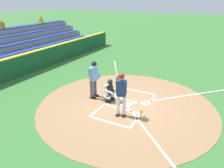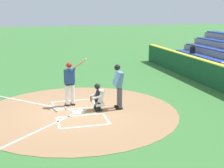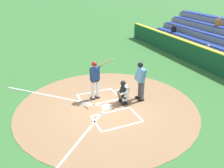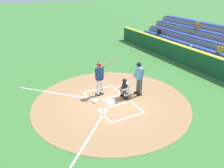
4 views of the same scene
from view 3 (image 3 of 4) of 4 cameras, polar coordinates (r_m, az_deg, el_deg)
name	(u,v)px [view 3 (image 3 of 4)]	position (r m, az deg, el deg)	size (l,w,h in m)	color
ground_plane	(107,107)	(10.76, -1.23, -5.51)	(120.00, 120.00, 0.00)	#387033
dirt_circle	(107,107)	(10.76, -1.23, -5.48)	(8.00, 8.00, 0.01)	#99704C
home_plate_and_chalk	(88,111)	(10.50, -5.70, -6.38)	(7.93, 4.91, 0.01)	white
batter	(95,78)	(11.00, -4.02, 1.54)	(0.84, 0.88, 2.13)	white
catcher	(123,92)	(10.81, 2.71, -1.84)	(0.59, 0.63, 1.13)	black
plate_umpire	(141,79)	(11.00, 6.84, 1.28)	(0.60, 0.44, 1.86)	#4C4C51
baseball	(93,102)	(11.15, -4.57, -4.23)	(0.07, 0.07, 0.07)	white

